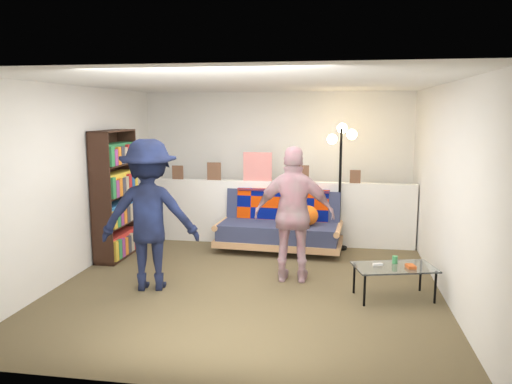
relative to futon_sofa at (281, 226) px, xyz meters
The scene contains 10 objects.
ground 1.49m from the futon_sofa, 98.38° to the right, with size 5.00×5.00×0.00m, color brown.
room_shell 1.63m from the futon_sofa, 102.39° to the right, with size 4.60×5.05×2.45m.
half_wall_ledge 0.44m from the futon_sofa, 119.80° to the left, with size 4.45×0.15×1.00m, color silver.
ledge_decor 0.98m from the futon_sofa, 141.46° to the left, with size 2.97×0.02×0.45m.
futon_sofa is the anchor object (origin of this frame).
bookshelf 2.45m from the futon_sofa, 162.38° to the right, with size 0.30×0.91×1.82m.
coffee_table 2.30m from the futon_sofa, 49.99° to the right, with size 0.97×0.69×0.46m.
floor_lamp 1.33m from the futon_sofa, 16.03° to the left, with size 0.44×0.34×1.90m.
person_left 2.35m from the futon_sofa, 125.45° to the right, with size 1.14×0.66×1.77m, color black.
person_right 1.46m from the futon_sofa, 76.94° to the right, with size 0.98×0.41×1.67m, color pink.
Camera 1 is at (1.02, -5.86, 2.07)m, focal length 35.00 mm.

